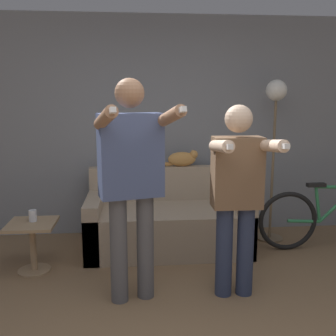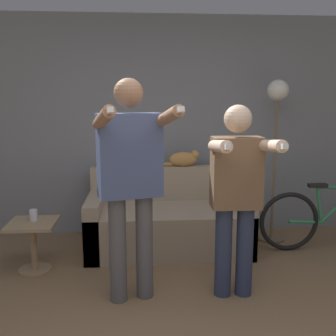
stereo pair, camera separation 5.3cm
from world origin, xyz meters
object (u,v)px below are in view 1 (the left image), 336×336
at_px(cat, 183,159).
at_px(side_table, 32,237).
at_px(person_left, 131,174).
at_px(bicycle, 330,218).
at_px(couch, 167,223).
at_px(person_right, 237,189).
at_px(cup, 33,216).
at_px(floor_lamp, 275,116).

distance_m(cat, side_table, 1.85).
xyz_separation_m(cat, side_table, (-1.54, -0.84, -0.60)).
distance_m(person_left, side_table, 1.34).
distance_m(cat, bicycle, 1.75).
height_order(couch, person_right, person_right).
bearing_deg(person_left, side_table, 132.82).
distance_m(cat, cup, 1.78).
relative_size(person_left, floor_lamp, 0.97).
relative_size(couch, cup, 15.80).
bearing_deg(cat, bicycle, -18.59).
height_order(side_table, cup, cup).
bearing_deg(person_left, cup, 130.94).
bearing_deg(person_left, bicycle, 9.59).
relative_size(side_table, bicycle, 0.30).
relative_size(couch, bicycle, 1.09).
bearing_deg(floor_lamp, person_right, -120.66).
relative_size(person_left, person_right, 1.13).
height_order(couch, person_left, person_left).
bearing_deg(couch, person_right, -67.41).
height_order(couch, cat, cat).
bearing_deg(bicycle, cat, 161.41).
distance_m(person_right, bicycle, 1.71).
xyz_separation_m(couch, person_right, (0.47, -1.12, 0.63)).
relative_size(couch, person_right, 1.09).
bearing_deg(cup, cat, 27.30).
height_order(couch, side_table, couch).
distance_m(floor_lamp, cup, 2.78).
relative_size(couch, cat, 3.87).
bearing_deg(couch, side_table, -159.59).
bearing_deg(side_table, person_right, -19.28).
xyz_separation_m(person_left, cat, (0.59, 1.46, -0.11)).
bearing_deg(bicycle, side_table, -174.28).
relative_size(person_right, floor_lamp, 0.86).
height_order(person_right, side_table, person_right).
bearing_deg(bicycle, person_right, -144.20).
xyz_separation_m(couch, cat, (0.21, 0.34, 0.66)).
bearing_deg(person_right, cup, 160.46).
distance_m(person_left, cup, 1.27).
height_order(floor_lamp, bicycle, floor_lamp).
bearing_deg(side_table, floor_lamp, 14.33).
distance_m(couch, person_left, 1.41).
distance_m(floor_lamp, side_table, 2.86).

